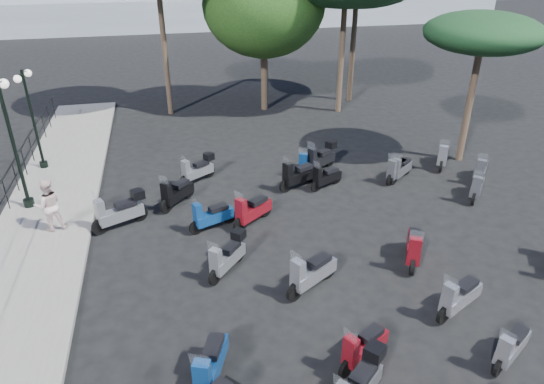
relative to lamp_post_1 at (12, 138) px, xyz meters
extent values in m
plane|color=black|center=(7.19, -6.27, -2.64)|extent=(120.00, 120.00, 0.00)
cube|color=slate|center=(0.69, -3.27, -2.57)|extent=(3.00, 30.00, 0.15)
cylinder|color=black|center=(-0.61, -0.05, -1.94)|extent=(0.04, 0.04, 1.10)
cylinder|color=black|center=(-0.61, 1.32, -1.94)|extent=(0.04, 0.04, 1.10)
cylinder|color=black|center=(-0.61, 2.68, -1.94)|extent=(0.04, 0.04, 1.10)
cylinder|color=black|center=(-0.61, 4.05, -1.94)|extent=(0.04, 0.04, 1.10)
cylinder|color=black|center=(-0.61, 5.42, -1.94)|extent=(0.04, 0.04, 1.10)
cylinder|color=black|center=(-0.61, 6.79, -1.94)|extent=(0.04, 0.04, 1.10)
cylinder|color=black|center=(-0.61, 8.16, -1.94)|extent=(0.04, 0.04, 1.10)
cylinder|color=black|center=(-0.61, 9.53, -1.94)|extent=(0.04, 0.04, 1.10)
cylinder|color=black|center=(0.00, 0.00, -2.36)|extent=(0.35, 0.35, 0.26)
cylinder|color=black|center=(0.00, 0.00, -0.31)|extent=(0.12, 0.12, 4.37)
sphere|color=white|center=(0.03, 0.49, 1.60)|extent=(0.31, 0.31, 0.31)
cylinder|color=black|center=(-0.10, 3.32, -2.37)|extent=(0.31, 0.31, 0.23)
cylinder|color=black|center=(-0.10, 3.32, -0.54)|extent=(0.11, 0.11, 3.90)
cylinder|color=black|center=(-0.10, 3.32, 1.26)|extent=(0.22, 0.87, 0.04)
sphere|color=white|center=(-0.01, 3.75, 1.16)|extent=(0.27, 0.27, 0.27)
sphere|color=white|center=(-0.19, 2.89, 1.16)|extent=(0.27, 0.27, 0.27)
imported|color=beige|center=(1.07, -1.77, -1.64)|extent=(0.97, 0.83, 1.71)
cylinder|color=black|center=(5.46, -8.08, -2.38)|extent=(0.30, 0.53, 0.53)
cube|color=navy|center=(5.24, -8.64, -2.18)|extent=(0.87, 1.46, 0.37)
cube|color=black|center=(5.31, -8.47, -1.87)|extent=(0.55, 0.73, 0.15)
cube|color=navy|center=(5.01, -9.22, -1.87)|extent=(0.39, 0.35, 0.77)
plane|color=white|center=(4.98, -9.28, -1.38)|extent=(0.42, 0.23, 0.41)
cylinder|color=black|center=(5.68, -5.46, -2.40)|extent=(0.39, 0.43, 0.48)
cylinder|color=black|center=(6.48, -4.55, -2.40)|extent=(0.39, 0.43, 0.48)
cube|color=#94979C|center=(6.12, -4.97, -2.22)|extent=(1.12, 1.20, 0.34)
cube|color=black|center=(6.23, -4.84, -1.94)|extent=(0.62, 0.65, 0.14)
cube|color=#94979C|center=(5.74, -5.40, -1.94)|extent=(0.37, 0.37, 0.70)
plane|color=white|center=(5.70, -5.44, -1.49)|extent=(0.34, 0.31, 0.37)
cube|color=black|center=(6.49, -4.54, -1.76)|extent=(0.47, 0.47, 0.26)
cylinder|color=black|center=(2.49, -2.16, -2.38)|extent=(0.53, 0.33, 0.53)
cylinder|color=black|center=(3.69, -1.59, -2.38)|extent=(0.53, 0.33, 0.53)
cube|color=#94979C|center=(3.14, -1.85, -2.18)|extent=(1.46, 0.95, 0.38)
cube|color=black|center=(3.31, -1.77, -1.87)|extent=(0.74, 0.58, 0.15)
cube|color=#94979C|center=(2.57, -2.12, -1.87)|extent=(0.36, 0.40, 0.77)
plane|color=white|center=(2.51, -2.15, -1.37)|extent=(0.26, 0.42, 0.41)
cube|color=black|center=(3.71, -1.58, -1.67)|extent=(0.49, 0.48, 0.29)
cylinder|color=black|center=(4.55, -1.27, -2.39)|extent=(0.41, 0.44, 0.50)
cylinder|color=black|center=(5.38, -0.33, -2.39)|extent=(0.41, 0.44, 0.50)
cube|color=black|center=(5.00, -0.76, -2.20)|extent=(1.16, 1.25, 0.35)
cube|color=black|center=(5.12, -0.63, -1.91)|extent=(0.65, 0.67, 0.15)
cube|color=black|center=(4.61, -1.21, -1.91)|extent=(0.39, 0.38, 0.73)
plane|color=white|center=(4.57, -1.25, -1.45)|extent=(0.35, 0.32, 0.39)
cylinder|color=black|center=(5.42, -2.84, -2.40)|extent=(0.48, 0.27, 0.47)
cylinder|color=black|center=(6.52, -2.40, -2.40)|extent=(0.48, 0.27, 0.47)
cube|color=navy|center=(6.02, -2.60, -2.23)|extent=(1.32, 0.79, 0.34)
cube|color=black|center=(6.17, -2.54, -1.95)|extent=(0.66, 0.49, 0.14)
cube|color=navy|center=(5.49, -2.81, -1.95)|extent=(0.31, 0.36, 0.69)
plane|color=white|center=(5.44, -2.83, -1.51)|extent=(0.21, 0.38, 0.37)
cylinder|color=black|center=(6.77, -3.00, -2.38)|extent=(0.47, 0.40, 0.51)
cylinder|color=black|center=(7.78, -2.22, -2.38)|extent=(0.47, 0.40, 0.51)
cube|color=maroon|center=(7.32, -2.57, -2.19)|extent=(1.32, 1.14, 0.36)
cube|color=black|center=(7.46, -2.46, -1.89)|extent=(0.70, 0.65, 0.15)
cube|color=maroon|center=(6.84, -2.95, -1.89)|extent=(0.38, 0.40, 0.75)
plane|color=white|center=(6.78, -2.99, -1.41)|extent=(0.32, 0.37, 0.40)
cylinder|color=black|center=(5.31, 0.58, -2.41)|extent=(0.44, 0.34, 0.47)
cylinder|color=black|center=(6.29, 1.22, -2.41)|extent=(0.44, 0.34, 0.47)
cube|color=#94979C|center=(5.84, 0.92, -2.23)|extent=(1.24, 0.97, 0.33)
cube|color=black|center=(5.98, 1.02, -1.96)|extent=(0.65, 0.57, 0.14)
cube|color=#94979C|center=(5.37, 0.62, -1.96)|extent=(0.34, 0.36, 0.68)
plane|color=white|center=(5.33, 0.59, -1.52)|extent=(0.27, 0.35, 0.36)
cube|color=black|center=(6.30, 1.23, -1.78)|extent=(0.45, 0.44, 0.25)
cylinder|color=black|center=(8.01, -9.17, -2.41)|extent=(0.44, 0.31, 0.46)
cylinder|color=black|center=(9.00, -8.59, -2.41)|extent=(0.44, 0.31, 0.46)
cube|color=maroon|center=(8.55, -8.86, -2.24)|extent=(1.24, 0.90, 0.32)
cube|color=black|center=(8.69, -8.77, -1.97)|extent=(0.64, 0.54, 0.13)
cube|color=maroon|center=(8.08, -9.13, -1.97)|extent=(0.33, 0.35, 0.67)
plane|color=white|center=(8.03, -9.16, -1.54)|extent=(0.25, 0.35, 0.36)
cylinder|color=black|center=(8.38, -9.56, -2.38)|extent=(0.47, 0.43, 0.53)
cube|color=black|center=(8.06, -9.83, -1.87)|extent=(0.72, 0.68, 0.15)
cube|color=black|center=(8.40, -9.54, -1.67)|extent=(0.51, 0.51, 0.29)
cylinder|color=black|center=(7.59, -6.57, -2.37)|extent=(0.51, 0.38, 0.54)
cylinder|color=black|center=(8.73, -5.87, -2.37)|extent=(0.51, 0.38, 0.54)
cube|color=#ABACB6|center=(8.21, -6.19, -2.17)|extent=(1.43, 1.08, 0.38)
cube|color=black|center=(8.37, -6.09, -1.86)|extent=(0.74, 0.64, 0.16)
cube|color=#ABACB6|center=(7.67, -6.52, -1.86)|extent=(0.38, 0.41, 0.78)
plane|color=white|center=(7.61, -6.56, -1.36)|extent=(0.30, 0.41, 0.41)
cylinder|color=black|center=(9.76, 0.24, -2.41)|extent=(0.30, 0.46, 0.47)
cylinder|color=black|center=(10.31, 1.27, -2.41)|extent=(0.30, 0.46, 0.47)
cube|color=navy|center=(10.06, 0.80, -2.23)|extent=(0.88, 1.27, 0.33)
cube|color=black|center=(10.13, 0.95, -1.96)|extent=(0.53, 0.65, 0.14)
cube|color=navy|center=(9.80, 0.31, -1.96)|extent=(0.36, 0.32, 0.68)
plane|color=white|center=(9.77, 0.26, -1.53)|extent=(0.36, 0.24, 0.36)
cylinder|color=black|center=(10.14, 0.43, -2.39)|extent=(0.48, 0.37, 0.51)
cylinder|color=black|center=(11.19, 1.15, -2.39)|extent=(0.48, 0.37, 0.51)
cube|color=black|center=(10.71, 0.82, -2.20)|extent=(1.34, 1.07, 0.36)
cube|color=black|center=(10.86, 0.92, -1.90)|extent=(0.71, 0.62, 0.15)
cube|color=black|center=(10.21, 0.48, -1.90)|extent=(0.37, 0.39, 0.74)
plane|color=white|center=(10.16, 0.45, -1.42)|extent=(0.30, 0.38, 0.39)
cube|color=black|center=(11.21, 1.16, -1.71)|extent=(0.49, 0.48, 0.28)
cylinder|color=black|center=(11.15, -9.87, -2.42)|extent=(0.43, 0.31, 0.44)
cylinder|color=black|center=(12.09, -9.30, -2.42)|extent=(0.43, 0.31, 0.44)
cube|color=#ABACB6|center=(11.66, -9.56, -2.25)|extent=(1.19, 0.89, 0.31)
cube|color=black|center=(11.79, -9.48, -1.99)|extent=(0.62, 0.52, 0.13)
cube|color=#ABACB6|center=(11.21, -9.83, -1.99)|extent=(0.32, 0.34, 0.65)
plane|color=white|center=(11.16, -9.86, -1.58)|extent=(0.24, 0.34, 0.34)
cylinder|color=black|center=(10.85, -8.18, -2.39)|extent=(0.49, 0.31, 0.50)
cylinder|color=black|center=(11.96, -7.63, -2.39)|extent=(0.49, 0.31, 0.50)
cube|color=#ABACB6|center=(11.45, -7.88, -2.21)|extent=(1.36, 0.91, 0.35)
cube|color=black|center=(11.61, -7.80, -1.92)|extent=(0.69, 0.55, 0.15)
cube|color=#ABACB6|center=(10.92, -8.14, -1.92)|extent=(0.34, 0.38, 0.73)
plane|color=white|center=(10.87, -8.17, -1.45)|extent=(0.25, 0.39, 0.38)
cylinder|color=black|center=(11.02, -6.24, -2.39)|extent=(0.33, 0.50, 0.51)
cylinder|color=black|center=(11.63, -5.12, -2.39)|extent=(0.33, 0.50, 0.51)
cube|color=maroon|center=(11.35, -5.63, -2.19)|extent=(0.97, 1.39, 0.36)
cube|color=black|center=(11.44, -5.47, -1.90)|extent=(0.58, 0.71, 0.15)
cube|color=maroon|center=(11.06, -6.17, -1.90)|extent=(0.39, 0.36, 0.74)
plane|color=white|center=(11.03, -6.22, -1.42)|extent=(0.40, 0.26, 0.39)
cylinder|color=black|center=(8.85, -0.70, -2.38)|extent=(0.51, 0.31, 0.51)
cylinder|color=black|center=(10.03, -0.17, -2.38)|extent=(0.51, 0.31, 0.51)
cube|color=black|center=(9.49, -0.41, -2.19)|extent=(1.42, 0.90, 0.36)
cube|color=black|center=(9.65, -0.34, -1.89)|extent=(0.72, 0.55, 0.15)
cube|color=black|center=(8.93, -0.66, -1.89)|extent=(0.35, 0.39, 0.75)
plane|color=white|center=(8.87, -0.69, -1.41)|extent=(0.24, 0.41, 0.40)
cylinder|color=black|center=(9.94, -0.91, -2.42)|extent=(0.43, 0.28, 0.44)
cylinder|color=black|center=(10.92, -0.42, -2.42)|extent=(0.43, 0.28, 0.44)
cube|color=black|center=(10.47, -0.65, -2.26)|extent=(1.20, 0.80, 0.31)
cube|color=black|center=(10.61, -0.58, -2.00)|extent=(0.61, 0.49, 0.13)
cube|color=black|center=(10.00, -0.88, -2.00)|extent=(0.30, 0.33, 0.64)
plane|color=white|center=(9.95, -0.90, -1.59)|extent=(0.22, 0.34, 0.34)
cylinder|color=black|center=(14.99, -3.09, -2.40)|extent=(0.38, 0.42, 0.47)
cylinder|color=black|center=(15.76, -2.19, -2.40)|extent=(0.38, 0.42, 0.47)
cube|color=#4C4E54|center=(15.41, -2.60, -2.23)|extent=(1.09, 1.19, 0.34)
cube|color=black|center=(15.51, -2.48, -1.95)|extent=(0.61, 0.64, 0.14)
cube|color=#4C4E54|center=(15.04, -3.03, -1.95)|extent=(0.37, 0.36, 0.69)
plane|color=white|center=(15.00, -3.08, -1.50)|extent=(0.34, 0.30, 0.37)
cylinder|color=black|center=(15.30, -0.40, -2.39)|extent=(0.36, 0.47, 0.49)
cylinder|color=black|center=(15.99, 0.63, -2.39)|extent=(0.36, 0.47, 0.49)
cube|color=#ABACB6|center=(15.67, 0.16, -2.21)|extent=(1.04, 1.31, 0.35)
cube|color=black|center=(15.77, 0.30, -1.92)|extent=(0.60, 0.69, 0.14)
cube|color=#ABACB6|center=(15.34, -0.33, -1.92)|extent=(0.38, 0.36, 0.72)
plane|color=white|center=(15.31, -0.38, -1.46)|extent=(0.37, 0.29, 0.38)
cylinder|color=black|center=(12.81, -1.04, -2.41)|extent=(0.42, 0.36, 0.46)
cylinder|color=black|center=(13.71, -0.33, -2.41)|extent=(0.42, 0.36, 0.46)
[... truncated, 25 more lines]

